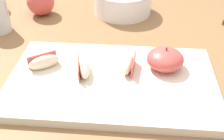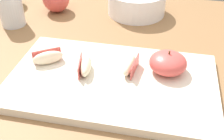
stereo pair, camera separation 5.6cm
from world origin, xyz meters
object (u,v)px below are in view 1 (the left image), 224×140
Objects in this scene: whole_apple_pink_lady at (41,2)px; apple_wedge_left at (84,68)px; cutting_board at (112,81)px; apple_wedge_middle at (128,64)px; apple_half_skin_up at (165,59)px; apple_wedge_near_knife at (44,62)px; ceramic_fruit_bowl at (123,1)px.

apple_wedge_left is at bearing -59.54° from whole_apple_pink_lady.
apple_wedge_middle is at bearing 44.00° from cutting_board.
apple_half_skin_up reaches higher than apple_wedge_left.
apple_wedge_left and apple_wedge_middle have the same top height.
cutting_board is 4.76× the size of whole_apple_pink_lady.
apple_wedge_middle is (0.09, 0.02, 0.00)m from apple_wedge_left.
apple_half_skin_up is at bearing -37.96° from whole_apple_pink_lady.
cutting_board is 6.12× the size of apple_wedge_left.
apple_wedge_near_knife is at bearing 171.11° from cutting_board.
cutting_board is at bearing -157.15° from apple_half_skin_up.
apple_wedge_near_knife is 0.39× the size of ceramic_fruit_bowl.
apple_half_skin_up is 1.14× the size of apple_wedge_middle.
cutting_board is 0.07m from apple_wedge_left.
whole_apple_pink_lady reaches higher than apple_wedge_middle.
apple_half_skin_up is at bearing 22.85° from cutting_board.
whole_apple_pink_lady reaches higher than apple_wedge_left.
ceramic_fruit_bowl is at bearing 80.02° from apple_wedge_left.
whole_apple_pink_lady is at bearing 142.04° from apple_half_skin_up.
cutting_board is 0.36m from ceramic_fruit_bowl.
apple_wedge_left is 0.40× the size of ceramic_fruit_bowl.
ceramic_fruit_bowl is (0.15, 0.34, 0.00)m from apple_wedge_near_knife.
ceramic_fruit_bowl is at bearing 65.82° from apple_wedge_near_knife.
apple_wedge_middle is at bearing -168.74° from apple_half_skin_up.
whole_apple_pink_lady is at bearing 127.05° from cutting_board.
whole_apple_pink_lady reaches higher than apple_half_skin_up.
apple_half_skin_up reaches higher than apple_wedge_middle.
apple_wedge_left is 0.37m from whole_apple_pink_lady.
whole_apple_pink_lady reaches higher than apple_wedge_near_knife.
apple_wedge_near_knife is at bearing -174.90° from apple_half_skin_up.
apple_wedge_middle is 0.33m from ceramic_fruit_bowl.
ceramic_fruit_bowl is (0.25, 0.04, -0.00)m from whole_apple_pink_lady.
whole_apple_pink_lady is 0.25m from ceramic_fruit_bowl.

